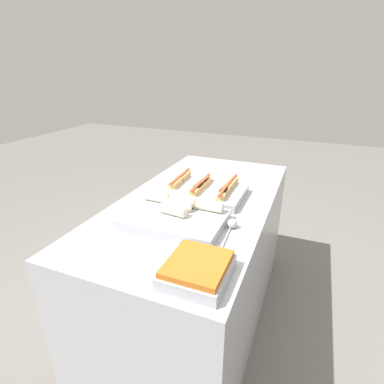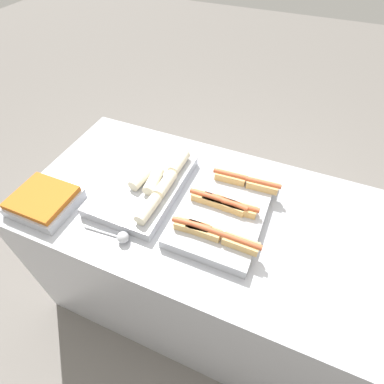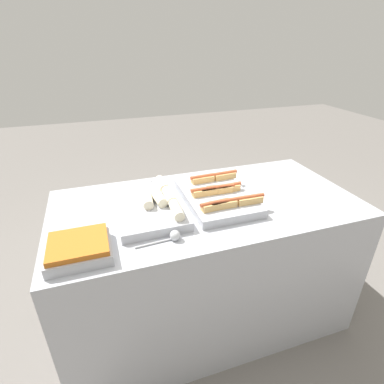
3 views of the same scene
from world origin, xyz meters
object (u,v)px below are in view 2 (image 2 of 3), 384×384
(serving_spoon_near, at_px, (120,237))
(tray_side_front, at_px, (44,201))
(serving_spoon_far, at_px, (179,151))
(tray_hotdogs, at_px, (223,209))
(tray_wraps, at_px, (146,184))

(serving_spoon_near, bearing_deg, tray_side_front, 176.76)
(tray_side_front, xyz_separation_m, serving_spoon_far, (0.40, 0.56, -0.01))
(tray_hotdogs, distance_m, tray_side_front, 0.80)
(serving_spoon_far, bearing_deg, tray_wraps, -97.40)
(tray_wraps, bearing_deg, serving_spoon_far, 82.60)
(serving_spoon_near, bearing_deg, tray_wraps, 98.22)
(tray_hotdogs, xyz_separation_m, tray_side_front, (-0.75, -0.27, -0.00))
(tray_side_front, distance_m, serving_spoon_far, 0.69)
(tray_wraps, relative_size, serving_spoon_far, 2.55)
(tray_side_front, bearing_deg, serving_spoon_far, 54.27)
(serving_spoon_near, height_order, serving_spoon_far, same)
(tray_wraps, height_order, serving_spoon_far, tray_wraps)
(tray_hotdogs, relative_size, tray_wraps, 1.02)
(tray_hotdogs, bearing_deg, tray_wraps, 179.39)
(serving_spoon_near, distance_m, serving_spoon_far, 0.59)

